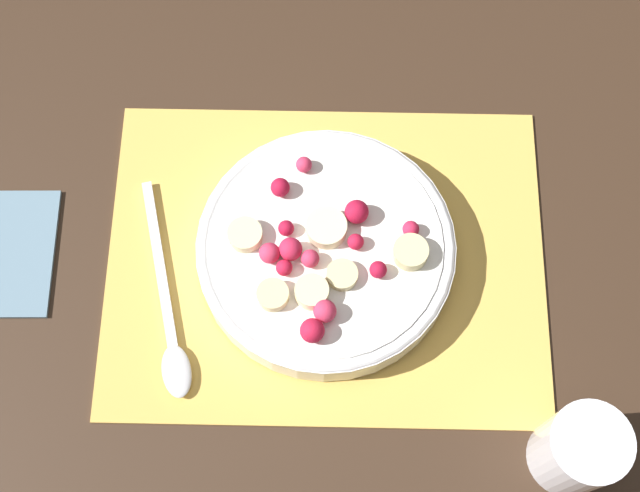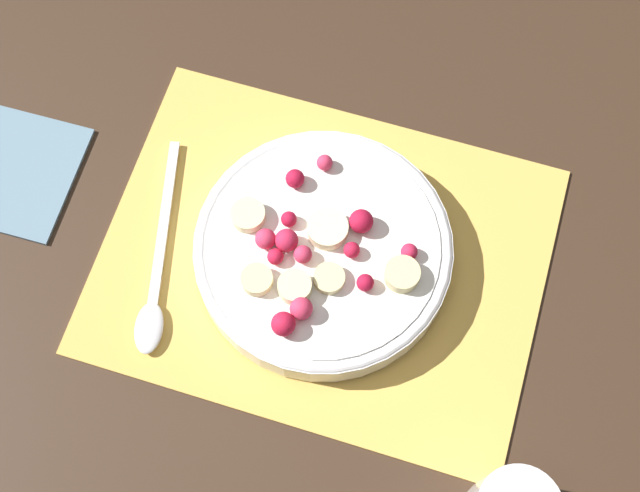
# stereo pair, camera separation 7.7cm
# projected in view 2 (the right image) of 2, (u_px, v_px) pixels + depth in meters

# --- Properties ---
(ground_plane) EXTENTS (3.00, 3.00, 0.00)m
(ground_plane) POSITION_uv_depth(u_px,v_px,m) (323.00, 260.00, 0.82)
(ground_plane) COLOR #382619
(placemat) EXTENTS (0.40, 0.31, 0.01)m
(placemat) POSITION_uv_depth(u_px,v_px,m) (323.00, 259.00, 0.82)
(placemat) COLOR #E0B251
(placemat) RESTS_ON ground_plane
(fruit_bowl) EXTENTS (0.23, 0.23, 0.05)m
(fruit_bowl) POSITION_uv_depth(u_px,v_px,m) (320.00, 254.00, 0.79)
(fruit_bowl) COLOR white
(fruit_bowl) RESTS_ON placemat
(spoon) EXTENTS (0.06, 0.21, 0.01)m
(spoon) POSITION_uv_depth(u_px,v_px,m) (155.00, 286.00, 0.80)
(spoon) COLOR silver
(spoon) RESTS_ON placemat
(napkin) EXTENTS (0.12, 0.13, 0.01)m
(napkin) POSITION_uv_depth(u_px,v_px,m) (11.00, 174.00, 0.85)
(napkin) COLOR slate
(napkin) RESTS_ON ground_plane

